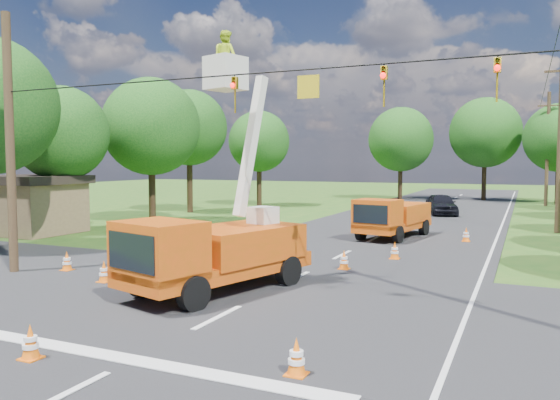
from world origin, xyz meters
The scene contains 28 objects.
ground centered at (0.00, 20.00, 0.00)m, with size 140.00×140.00×0.00m, color #265318.
road_main centered at (0.00, 20.00, 0.00)m, with size 12.00×100.00×0.06m, color black.
road_cross centered at (0.00, 2.00, 0.00)m, with size 56.00×10.00×0.07m, color black.
stop_bar centered at (0.00, -3.20, 0.00)m, with size 9.00×0.45×0.02m, color silver.
edge_line centered at (5.60, 20.00, 0.00)m, with size 0.12×90.00×0.02m, color silver.
bucket_truck centered at (-1.48, 2.35, 1.62)m, with size 3.86×6.53×7.75m.
second_truck centered at (0.68, 16.07, 1.08)m, with size 3.02×5.84×2.08m.
ground_worker centered at (-3.41, 1.54, 0.80)m, with size 0.59×0.38×1.61m, color orange.
distant_car centered at (1.22, 29.88, 0.79)m, with size 1.85×4.61×1.57m, color black.
traffic_cone_0 centered at (-1.89, -3.94, 0.36)m, with size 0.38×0.38×0.71m.
traffic_cone_1 centered at (3.17, -2.55, 0.36)m, with size 0.38×0.38×0.71m.
traffic_cone_2 centered at (0.97, 7.20, 0.36)m, with size 0.38×0.38×0.71m.
traffic_cone_3 centered at (2.17, 10.05, 0.36)m, with size 0.38×0.38×0.71m.
traffic_cone_4 centered at (-5.42, 2.00, 0.36)m, with size 0.38×0.38×0.71m.
traffic_cone_5 centered at (-7.96, 2.93, 0.36)m, with size 0.38×0.38×0.71m.
traffic_cone_7 centered at (4.28, 16.24, 0.36)m, with size 0.38×0.38×0.71m.
pole_right_mid centered at (8.50, 22.00, 5.11)m, with size 1.80×0.30×10.00m.
pole_right_far centered at (8.50, 42.00, 5.11)m, with size 1.80×0.30×10.00m.
pole_left centered at (-9.50, 2.00, 4.50)m, with size 0.30×0.30×9.00m.
signal_span centered at (2.23, 1.99, 5.88)m, with size 18.00×0.29×1.07m.
shed centered at (-18.00, 10.00, 1.62)m, with size 5.50×4.50×3.15m.
tree_left_c centered at (-16.50, 11.00, 5.44)m, with size 5.20×5.20×8.06m.
tree_left_d centered at (-15.00, 17.00, 6.12)m, with size 6.20×6.20×9.24m.
tree_left_e centered at (-16.80, 24.00, 6.49)m, with size 5.80×5.80×9.41m.
tree_left_f centered at (-14.80, 32.00, 5.69)m, with size 5.40×5.40×8.40m.
tree_far_a centered at (-5.00, 45.00, 6.19)m, with size 6.60×6.60×9.50m.
tree_far_b centered at (3.00, 47.00, 6.81)m, with size 7.00×7.00×10.32m.
tree_far_c centered at (9.50, 44.00, 6.06)m, with size 6.20×6.20×9.18m.
Camera 1 is at (6.86, -11.45, 3.89)m, focal length 35.00 mm.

